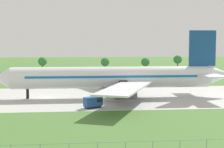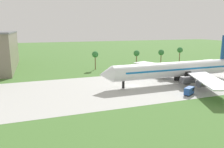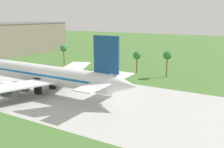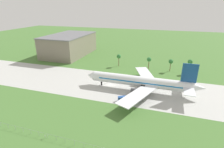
% 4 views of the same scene
% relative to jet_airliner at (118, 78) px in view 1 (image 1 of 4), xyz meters
% --- Properties ---
extents(ground_plane, '(600.00, 600.00, 0.00)m').
position_rel_jet_airliner_xyz_m(ground_plane, '(-21.13, 1.66, -5.95)').
color(ground_plane, '#477233').
extents(taxiway_strip, '(320.00, 44.00, 0.02)m').
position_rel_jet_airliner_xyz_m(taxiway_strip, '(-21.13, 1.66, -5.94)').
color(taxiway_strip, '#B2B2AD').
rests_on(taxiway_strip, ground_plane).
extents(jet_airliner, '(71.86, 61.68, 20.00)m').
position_rel_jet_airliner_xyz_m(jet_airliner, '(0.00, 0.00, 0.00)').
color(jet_airliner, white).
rests_on(jet_airliner, ground_plane).
extents(baggage_tug, '(4.98, 3.97, 2.77)m').
position_rel_jet_airliner_xyz_m(baggage_tug, '(-8.02, -16.00, -4.47)').
color(baggage_tug, black).
rests_on(baggage_tug, ground_plane).
extents(palm_tree_row, '(60.34, 3.60, 11.07)m').
position_rel_jet_airliner_xyz_m(palm_tree_row, '(5.00, 41.49, 2.45)').
color(palm_tree_row, brown).
rests_on(palm_tree_row, ground_plane).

